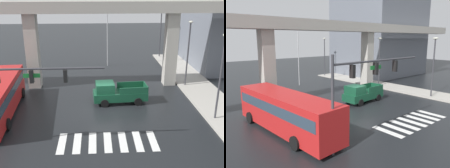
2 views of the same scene
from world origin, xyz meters
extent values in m
plane|color=black|center=(0.00, 0.00, 0.00)|extent=(120.00, 120.00, 0.00)
cube|color=silver|center=(-3.30, -5.68, 0.01)|extent=(0.55, 2.80, 0.01)
cube|color=silver|center=(-2.20, -5.68, 0.01)|extent=(0.55, 2.80, 0.01)
cube|color=silver|center=(-1.10, -5.68, 0.01)|extent=(0.55, 2.80, 0.01)
cube|color=silver|center=(0.00, -5.68, 0.01)|extent=(0.55, 2.80, 0.01)
cube|color=silver|center=(1.10, -5.68, 0.01)|extent=(0.55, 2.80, 0.01)
cube|color=silver|center=(2.20, -5.68, 0.01)|extent=(0.55, 2.80, 0.01)
cube|color=silver|center=(3.30, -5.68, 0.01)|extent=(0.55, 2.80, 0.01)
cube|color=#ADA89E|center=(0.00, 6.44, 8.60)|extent=(58.34, 2.06, 1.20)
cube|color=#ADA89E|center=(-7.50, 6.44, 4.00)|extent=(1.30, 1.30, 8.00)
cube|color=#ADA89E|center=(7.50, 6.44, 4.00)|extent=(1.30, 1.30, 8.00)
cube|color=#ADA89E|center=(10.40, 2.00, 0.07)|extent=(4.00, 36.00, 0.15)
cube|color=#14472D|center=(1.50, 1.45, 0.78)|extent=(5.21, 2.22, 0.80)
cube|color=#14472D|center=(0.06, 1.35, 1.63)|extent=(1.81, 1.85, 0.90)
cube|color=#3F5160|center=(-0.41, 1.32, 1.63)|extent=(0.21, 1.67, 0.77)
cube|color=#14472D|center=(2.71, 0.65, 1.48)|extent=(2.65, 0.27, 0.60)
cube|color=#14472D|center=(2.59, 2.39, 1.48)|extent=(2.65, 0.27, 0.60)
cube|color=#14472D|center=(4.00, 1.61, 1.48)|extent=(0.21, 1.75, 0.60)
cylinder|color=black|center=(-0.02, 0.44, 0.38)|extent=(0.78, 0.33, 0.76)
cylinder|color=black|center=(-0.13, 2.25, 0.38)|extent=(0.78, 0.33, 0.76)
cylinder|color=black|center=(3.14, 0.65, 0.38)|extent=(0.78, 0.33, 0.76)
cylinder|color=black|center=(3.02, 2.45, 0.38)|extent=(0.78, 0.33, 0.76)
cube|color=red|center=(-9.19, -0.53, 1.64)|extent=(3.24, 10.95, 2.70)
cube|color=#2D3D4C|center=(-9.19, -0.53, 2.11)|extent=(3.24, 10.41, 0.76)
cube|color=#2D3D4C|center=(-9.56, 4.82, 1.98)|extent=(2.25, 0.24, 1.49)
cylinder|color=black|center=(-10.67, 3.16, 0.48)|extent=(0.42, 0.98, 0.96)
cylinder|color=black|center=(-8.23, 3.32, 0.48)|extent=(0.42, 0.98, 0.96)
cylinder|color=black|center=(-10.20, -3.58, 0.48)|extent=(0.42, 0.98, 0.96)
cylinder|color=black|center=(-7.76, -3.41, 0.48)|extent=(0.42, 0.98, 0.96)
cylinder|color=#38383D|center=(-8.76, -5.63, 3.10)|extent=(0.18, 0.18, 6.20)
cylinder|color=#38383D|center=(-4.46, -5.63, 5.60)|extent=(8.60, 0.14, 0.14)
cube|color=black|center=(-7.16, -5.63, 5.08)|extent=(0.24, 0.32, 0.84)
sphere|color=red|center=(-7.16, -5.63, 5.34)|extent=(0.17, 0.17, 0.17)
cube|color=black|center=(-4.96, -5.63, 5.08)|extent=(0.24, 0.32, 0.84)
sphere|color=red|center=(-4.96, -5.63, 5.34)|extent=(0.17, 0.17, 0.17)
cube|color=black|center=(-2.76, -5.63, 5.08)|extent=(0.24, 0.32, 0.84)
sphere|color=red|center=(-2.76, -5.63, 5.34)|extent=(0.17, 0.17, 0.17)
cube|color=#19722D|center=(-4.96, -5.63, 5.15)|extent=(1.10, 0.04, 0.28)
cylinder|color=#38383D|center=(9.20, -2.62, 3.50)|extent=(0.16, 0.16, 7.00)
ellipsoid|color=beige|center=(9.20, -2.62, 7.12)|extent=(0.44, 0.70, 0.24)
cylinder|color=#38383D|center=(9.20, 5.61, 3.50)|extent=(0.16, 0.16, 7.00)
ellipsoid|color=beige|center=(9.20, 5.61, 7.12)|extent=(0.44, 0.70, 0.24)
cylinder|color=#38383D|center=(9.20, 18.85, 3.50)|extent=(0.16, 0.16, 7.00)
ellipsoid|color=beige|center=(9.20, 18.85, 7.12)|extent=(0.44, 0.70, 0.24)
cylinder|color=silver|center=(0.87, 14.41, 5.08)|extent=(0.12, 0.12, 10.15)
cube|color=red|center=(1.42, 14.41, 9.65)|extent=(1.10, 0.04, 0.70)
camera|label=1|loc=(-0.72, -23.10, 10.74)|focal=44.40mm
camera|label=2|loc=(-16.88, -15.61, 7.07)|focal=36.20mm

